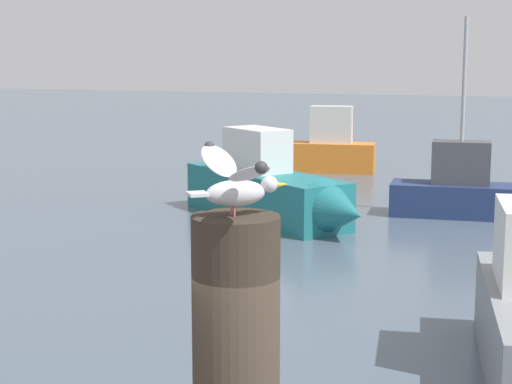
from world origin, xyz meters
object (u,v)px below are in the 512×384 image
object	(u,v)px
boat_navy	(498,195)
mooring_post	(236,358)
boat_orange	(311,151)
boat_teal	(276,192)
seagull	(236,182)

from	to	relation	value
boat_navy	mooring_post	bearing A→B (deg)	-91.88
mooring_post	boat_orange	xyz separation A→B (m)	(-4.67, 20.01, -1.61)
mooring_post	boat_teal	bearing A→B (deg)	105.57
seagull	mooring_post	bearing A→B (deg)	-144.14
mooring_post	boat_navy	size ratio (longest dim) A/B	0.26
boat_orange	mooring_post	bearing A→B (deg)	-76.88
seagull	boat_navy	xyz separation A→B (m)	(0.48, 14.66, -2.39)
boat_teal	boat_orange	size ratio (longest dim) A/B	1.22
boat_teal	boat_orange	xyz separation A→B (m)	(-1.05, 7.05, -0.02)
seagull	boat_orange	size ratio (longest dim) A/B	0.16
boat_teal	boat_orange	distance (m)	7.12
boat_navy	boat_orange	bearing A→B (deg)	133.87
mooring_post	seagull	world-z (taller)	seagull
seagull	boat_teal	world-z (taller)	seagull
boat_navy	boat_orange	xyz separation A→B (m)	(-5.15, 5.35, 0.10)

